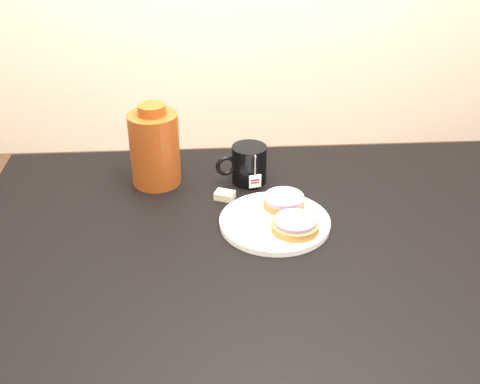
# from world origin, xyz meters

# --- Properties ---
(table) EXTENTS (1.40, 0.90, 0.75)m
(table) POSITION_xyz_m (0.00, 0.00, 0.67)
(table) COLOR black
(table) RESTS_ON ground_plane
(plate) EXTENTS (0.24, 0.24, 0.02)m
(plate) POSITION_xyz_m (-0.03, 0.06, 0.76)
(plate) COLOR white
(plate) RESTS_ON table
(bagel_back) EXTENTS (0.10, 0.10, 0.03)m
(bagel_back) POSITION_xyz_m (0.00, 0.12, 0.78)
(bagel_back) COLOR brown
(bagel_back) RESTS_ON plate
(bagel_front) EXTENTS (0.15, 0.15, 0.03)m
(bagel_front) POSITION_xyz_m (0.01, 0.02, 0.78)
(bagel_front) COLOR brown
(bagel_front) RESTS_ON plate
(mug) EXTENTS (0.14, 0.10, 0.10)m
(mug) POSITION_xyz_m (-0.07, 0.26, 0.80)
(mug) COLOR black
(mug) RESTS_ON table
(teabag_pouch) EXTENTS (0.05, 0.05, 0.02)m
(teabag_pouch) POSITION_xyz_m (-0.13, 0.18, 0.76)
(teabag_pouch) COLOR #C6B793
(teabag_pouch) RESTS_ON table
(bagel_package) EXTENTS (0.13, 0.13, 0.20)m
(bagel_package) POSITION_xyz_m (-0.30, 0.27, 0.84)
(bagel_package) COLOR #60240C
(bagel_package) RESTS_ON table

